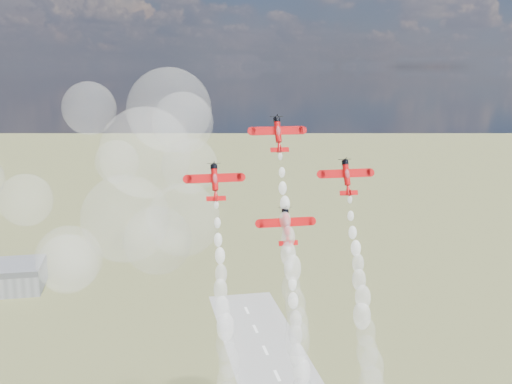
{
  "coord_description": "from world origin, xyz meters",
  "views": [
    {
      "loc": [
        -46.2,
        -121.61,
        108.89
      ],
      "look_at": [
        -20.4,
        7.02,
        81.41
      ],
      "focal_mm": 42.0,
      "sensor_mm": 36.0,
      "label": 1
    }
  ],
  "objects_px": {
    "plane_lead": "(278,134)",
    "plane_left": "(215,181)",
    "plane_right": "(347,176)",
    "plane_slot": "(287,226)"
  },
  "relations": [
    {
      "from": "plane_lead",
      "to": "plane_left",
      "type": "relative_size",
      "value": 1.0
    },
    {
      "from": "plane_lead",
      "to": "plane_left",
      "type": "distance_m",
      "value": 18.64
    },
    {
      "from": "plane_left",
      "to": "plane_right",
      "type": "xyz_separation_m",
      "value": [
        30.54,
        0.0,
        0.0
      ]
    },
    {
      "from": "plane_right",
      "to": "plane_slot",
      "type": "height_order",
      "value": "plane_right"
    },
    {
      "from": "plane_left",
      "to": "plane_right",
      "type": "height_order",
      "value": "same"
    },
    {
      "from": "plane_lead",
      "to": "plane_right",
      "type": "distance_m",
      "value": 18.64
    },
    {
      "from": "plane_lead",
      "to": "plane_left",
      "type": "bearing_deg",
      "value": -163.96
    },
    {
      "from": "plane_right",
      "to": "plane_slot",
      "type": "xyz_separation_m",
      "value": [
        -15.27,
        -4.39,
        -9.74
      ]
    },
    {
      "from": "plane_lead",
      "to": "plane_slot",
      "type": "relative_size",
      "value": 1.0
    },
    {
      "from": "plane_lead",
      "to": "plane_slot",
      "type": "distance_m",
      "value": 21.38
    }
  ]
}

